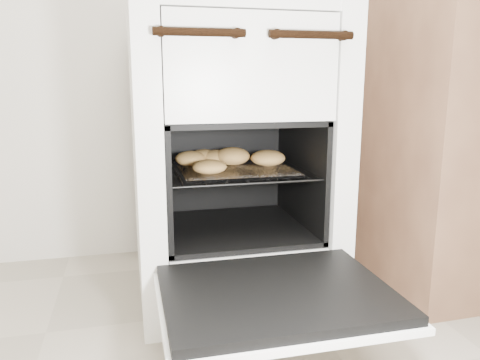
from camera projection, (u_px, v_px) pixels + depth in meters
name	position (u px, v px, depth m)	size (l,w,h in m)	color
stove	(229.00, 156.00, 1.35)	(0.54, 0.60, 0.82)	white
oven_door	(276.00, 296.00, 0.97)	(0.48, 0.38, 0.03)	black
oven_rack	(234.00, 170.00, 1.30)	(0.39, 0.38, 0.01)	black
foil_sheet	(235.00, 169.00, 1.28)	(0.30, 0.27, 0.01)	white
baked_rolls	(229.00, 158.00, 1.31)	(0.32, 0.27, 0.05)	#B58948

